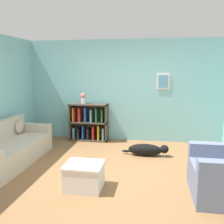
% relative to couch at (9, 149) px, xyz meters
% --- Properties ---
extents(ground_plane, '(14.00, 14.00, 0.00)m').
position_rel_couch_xyz_m(ground_plane, '(2.04, -0.16, -0.29)').
color(ground_plane, brown).
extents(wall_back, '(5.60, 0.13, 2.60)m').
position_rel_couch_xyz_m(wall_back, '(2.04, 2.09, 1.01)').
color(wall_back, '#7AB7BC').
rests_on(wall_back, ground_plane).
extents(couch, '(0.84, 2.06, 0.80)m').
position_rel_couch_xyz_m(couch, '(0.00, 0.00, 0.00)').
color(couch, '#B7AD99').
rests_on(couch, ground_plane).
extents(bookshelf, '(0.99, 0.35, 0.97)m').
position_rel_couch_xyz_m(bookshelf, '(1.15, 1.87, 0.17)').
color(bookshelf, '#42382D').
rests_on(bookshelf, ground_plane).
extents(coffee_table, '(0.58, 0.51, 0.41)m').
position_rel_couch_xyz_m(coffee_table, '(1.77, -0.80, -0.07)').
color(coffee_table, silver).
rests_on(coffee_table, ground_plane).
extents(dog, '(1.01, 0.24, 0.26)m').
position_rel_couch_xyz_m(dog, '(2.70, 0.87, -0.15)').
color(dog, black).
rests_on(dog, ground_plane).
extents(vase, '(0.13, 0.13, 0.28)m').
position_rel_couch_xyz_m(vase, '(1.02, 1.85, 0.84)').
color(vase, silver).
rests_on(vase, bookshelf).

